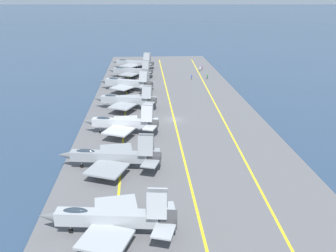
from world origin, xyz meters
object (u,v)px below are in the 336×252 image
at_px(parked_jet_fifth, 126,100).
at_px(parked_jet_seventh, 131,71).
at_px(parked_jet_fourth, 123,123).
at_px(parked_jet_eighth, 134,63).
at_px(parked_jet_second, 111,218).
at_px(parked_jet_third, 112,156).
at_px(crew_purple_vest, 202,67).
at_px(parked_jet_sixth, 126,83).
at_px(crew_white_vest, 200,69).
at_px(crew_green_vest, 207,76).
at_px(crew_blue_vest, 192,77).

height_order(parked_jet_fifth, parked_jet_seventh, parked_jet_fifth).
distance_m(parked_jet_fourth, parked_jet_eighth, 68.99).
height_order(parked_jet_second, parked_jet_seventh, parked_jet_second).
distance_m(parked_jet_third, parked_jet_fifth, 32.50).
relative_size(parked_jet_second, crew_purple_vest, 9.58).
relative_size(parked_jet_sixth, crew_purple_vest, 9.71).
bearing_deg(parked_jet_fourth, parked_jet_eighth, -0.47).
distance_m(parked_jet_third, crew_white_vest, 81.36).
height_order(parked_jet_fifth, crew_green_vest, parked_jet_fifth).
bearing_deg(parked_jet_third, crew_blue_vest, -18.55).
xyz_separation_m(parked_jet_fifth, crew_blue_vest, (31.51, -20.55, -1.47)).
bearing_deg(crew_blue_vest, parked_jet_eighth, 44.37).
relative_size(parked_jet_fifth, parked_jet_eighth, 0.94).
height_order(parked_jet_second, parked_jet_fourth, parked_jet_fourth).
relative_size(parked_jet_second, parked_jet_fourth, 1.06).
height_order(parked_jet_third, parked_jet_sixth, parked_jet_sixth).
height_order(parked_jet_third, parked_jet_eighth, parked_jet_eighth).
height_order(parked_jet_second, crew_blue_vest, parked_jet_second).
xyz_separation_m(parked_jet_third, parked_jet_fourth, (15.43, -0.92, 0.26)).
bearing_deg(parked_jet_seventh, crew_purple_vest, -66.95).
relative_size(parked_jet_third, parked_jet_fifth, 1.07).
height_order(parked_jet_fourth, crew_purple_vest, parked_jet_fourth).
relative_size(crew_white_vest, crew_purple_vest, 1.03).
bearing_deg(parked_jet_seventh, parked_jet_second, -179.88).
height_order(parked_jet_eighth, crew_green_vest, parked_jet_eighth).
distance_m(parked_jet_fourth, parked_jet_sixth, 35.37).
distance_m(crew_green_vest, crew_purple_vest, 15.20).
bearing_deg(parked_jet_seventh, parked_jet_eighth, -1.58).
bearing_deg(parked_jet_fourth, parked_jet_second, -179.44).
height_order(parked_jet_fourth, parked_jet_fifth, parked_jet_fourth).
distance_m(parked_jet_fifth, parked_jet_seventh, 36.07).
bearing_deg(parked_jet_eighth, parked_jet_fifth, 179.38).
height_order(crew_white_vest, crew_green_vest, crew_white_vest).
xyz_separation_m(parked_jet_third, crew_white_vest, (76.98, -26.32, -1.26)).
relative_size(parked_jet_fourth, crew_purple_vest, 9.03).
bearing_deg(parked_jet_fifth, parked_jet_fourth, 179.98).
bearing_deg(crew_purple_vest, crew_blue_vest, 158.83).
height_order(parked_jet_third, crew_purple_vest, parked_jet_third).
relative_size(crew_white_vest, crew_green_vest, 1.03).
distance_m(parked_jet_fifth, crew_white_vest, 51.25).
height_order(parked_jet_fifth, parked_jet_eighth, parked_jet_eighth).
bearing_deg(crew_green_vest, parked_jet_sixth, 117.41).
relative_size(parked_jet_fifth, crew_blue_vest, 9.25).
bearing_deg(parked_jet_sixth, crew_white_vest, -44.96).
xyz_separation_m(parked_jet_fourth, crew_green_vest, (49.24, -26.03, -1.55)).
xyz_separation_m(parked_jet_second, parked_jet_third, (17.23, 1.24, -0.09)).
distance_m(crew_white_vest, crew_purple_vest, 3.16).
bearing_deg(parked_jet_fourth, parked_jet_fifth, -0.02).
xyz_separation_m(parked_jet_eighth, crew_green_vest, (-19.75, -25.46, -1.30)).
xyz_separation_m(parked_jet_sixth, crew_green_vest, (13.88, -26.77, -1.41)).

